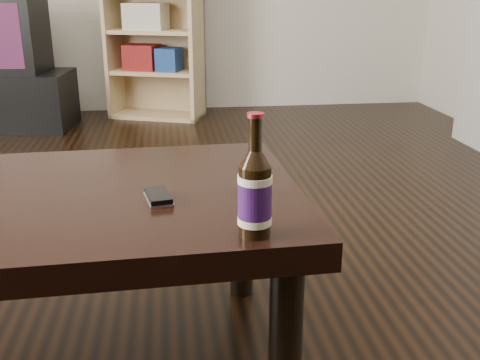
{
  "coord_description": "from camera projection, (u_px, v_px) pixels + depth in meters",
  "views": [
    {
      "loc": [
        0.28,
        -1.71,
        0.98
      ],
      "look_at": [
        0.42,
        -0.66,
        0.62
      ],
      "focal_mm": 42.0,
      "sensor_mm": 36.0,
      "label": 1
    }
  ],
  "objects": [
    {
      "name": "floor",
      "position": [
        92.0,
        295.0,
        1.89
      ],
      "size": [
        5.0,
        6.0,
        0.01
      ],
      "primitive_type": "cube",
      "color": "black",
      "rests_on": "ground"
    },
    {
      "name": "tv_stand",
      "position": [
        0.0,
        100.0,
        4.03
      ],
      "size": [
        1.06,
        0.61,
        0.4
      ],
      "primitive_type": "cube",
      "rotation": [
        0.0,
        0.0,
        -0.11
      ],
      "color": "black",
      "rests_on": "floor"
    },
    {
      "name": "bookshelf",
      "position": [
        154.0,
        28.0,
        4.24
      ],
      "size": [
        0.77,
        0.55,
        1.31
      ],
      "rotation": [
        0.0,
        0.0,
        -0.36
      ],
      "color": "tan",
      "rests_on": "floor"
    },
    {
      "name": "coffee_table",
      "position": [
        35.0,
        220.0,
        1.39
      ],
      "size": [
        1.35,
        0.82,
        0.5
      ],
      "rotation": [
        0.0,
        0.0,
        0.04
      ],
      "color": "black",
      "rests_on": "floor"
    },
    {
      "name": "beer_bottle",
      "position": [
        255.0,
        194.0,
        1.12
      ],
      "size": [
        0.09,
        0.09,
        0.25
      ],
      "rotation": [
        0.0,
        0.0,
        -0.42
      ],
      "color": "black",
      "rests_on": "coffee_table"
    },
    {
      "name": "phone",
      "position": [
        158.0,
        197.0,
        1.34
      ],
      "size": [
        0.07,
        0.11,
        0.02
      ],
      "rotation": [
        0.0,
        0.0,
        0.19
      ],
      "color": "#AFAFB1",
      "rests_on": "coffee_table"
    }
  ]
}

